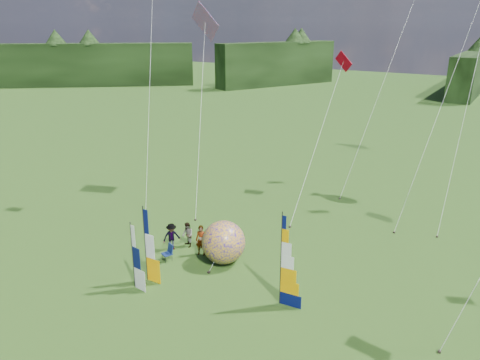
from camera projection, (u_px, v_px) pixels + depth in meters
The scene contains 17 objects.
ground at pixel (211, 328), 20.36m from camera, with size 220.00×220.00×0.00m, color #40641E.
treeline_ring at pixel (209, 246), 19.06m from camera, with size 210.00×210.00×8.00m, color #2A4A1D, non-canonical shape.
feather_banner_main at pixel (281, 261), 21.44m from camera, with size 1.23×0.10×4.53m, color #060E48, non-canonical shape.
side_banner_left at pixel (145, 245), 23.55m from camera, with size 1.09×0.10×3.96m, color #EC9B00, non-canonical shape.
side_banner_far at pixel (133, 257), 22.96m from camera, with size 1.01×0.10×3.44m, color white, non-canonical shape.
bol_inflatable at pixel (224, 242), 25.58m from camera, with size 2.40×2.40×2.40m, color #180679.
spectator_a at pixel (201, 240), 26.51m from camera, with size 0.65×0.43×1.78m, color #66594C.
spectator_b at pixel (188, 235), 27.48m from camera, with size 0.74×0.36×1.52m, color #66594C.
spectator_c at pixel (172, 237), 27.13m from camera, with size 1.05×0.39×1.63m, color #66594C.
spectator_d at pixel (232, 239), 26.70m from camera, with size 1.05×0.43×1.79m, color #66594C.
camp_chair at pixel (167, 253), 25.96m from camera, with size 0.55×0.55×0.95m, color #0F1E48, non-canonical shape.
kite_whale at pixel (470, 90), 30.58m from camera, with size 3.26×14.07×16.81m, color black, non-canonical shape.
kite_rainbow_delta at pixel (200, 98), 32.90m from camera, with size 9.14×12.34×15.09m, color #FF2A3A, non-canonical shape.
small_kite_red at pixel (319, 129), 32.44m from camera, with size 3.30×12.24×11.15m, color red, non-canonical shape.
small_kite_orange at pixel (446, 89), 29.73m from camera, with size 4.65×11.33×17.17m, color #FF990B, non-canonical shape.
small_kite_pink at pixel (149, 97), 30.06m from camera, with size 5.42×7.85×16.11m, color #D33785, non-canonical shape.
small_kite_green at pixel (386, 69), 35.38m from camera, with size 4.60×11.95×18.40m, color #3CCD59, non-canonical shape.
Camera 1 is at (10.16, -13.88, 12.72)m, focal length 35.00 mm.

